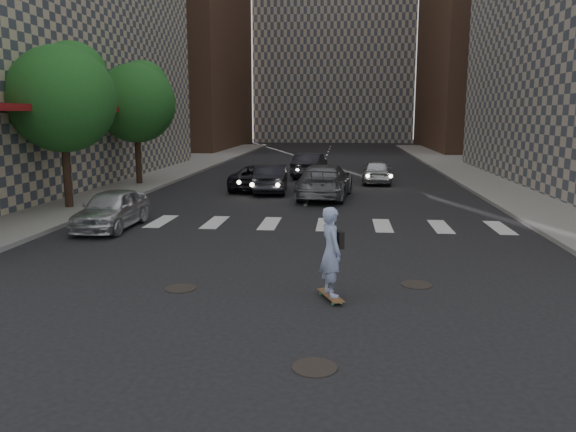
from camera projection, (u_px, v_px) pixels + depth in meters
The scene contains 14 objects.
ground at pixel (261, 310), 11.19m from camera, with size 160.00×160.00×0.00m, color black.
sidewalk_left at pixel (61, 181), 32.16m from camera, with size 13.00×80.00×0.15m, color gray.
tree_b at pixel (64, 94), 22.18m from camera, with size 4.20×4.20×6.60m.
tree_c at pixel (137, 99), 30.02m from camera, with size 4.20×4.20×6.60m.
manhole_a at pixel (315, 367), 8.63m from camera, with size 0.70×0.70×0.02m, color black.
manhole_b at pixel (180, 288), 12.56m from camera, with size 0.70×0.70×0.02m, color black.
manhole_c at pixel (416, 285), 12.83m from camera, with size 0.70×0.70×0.02m, color black.
skateboarder at pixel (331, 252), 11.64m from camera, with size 0.68×1.01×1.98m.
silver_sedan at pixel (112, 209), 19.13m from camera, with size 1.60×3.96×1.35m, color silver.
traffic_car_a at pixel (271, 178), 28.02m from camera, with size 1.51×4.32×1.42m, color black.
traffic_car_b at pixel (325, 181), 26.09m from camera, with size 2.23×5.48×1.59m, color #54565C.
traffic_car_c at pixel (258, 178), 28.98m from camera, with size 2.12×4.59×1.28m, color black.
traffic_car_d at pixel (377, 171), 31.77m from camera, with size 1.62×4.02×1.37m, color #A7ABAF.
traffic_car_e at pixel (310, 165), 34.78m from camera, with size 1.61×4.60×1.52m, color black.
Camera 1 is at (1.58, -10.58, 3.84)m, focal length 35.00 mm.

